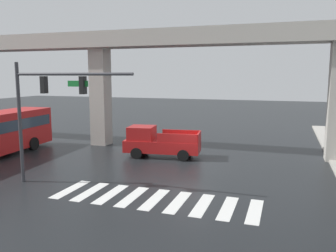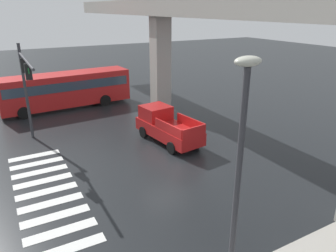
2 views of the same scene
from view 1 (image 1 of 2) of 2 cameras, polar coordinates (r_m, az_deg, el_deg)
name	(u,v)px [view 1 (image 1 of 2)]	position (r m, az deg, el deg)	size (l,w,h in m)	color
ground_plane	(191,165)	(22.02, 3.84, -6.36)	(120.00, 120.00, 0.00)	black
crosswalk_stripes	(155,199)	(16.14, -2.19, -11.83)	(9.35, 2.80, 0.01)	silver
elevated_overpass	(208,46)	(25.46, 6.48, 12.74)	(52.60, 2.27, 8.84)	#ADA89E
pickup_truck	(158,143)	(24.00, -1.61, -2.70)	(5.30, 2.57, 2.08)	red
traffic_signal_mast	(47,99)	(18.35, -19.11, 4.16)	(6.49, 0.32, 6.20)	#38383D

